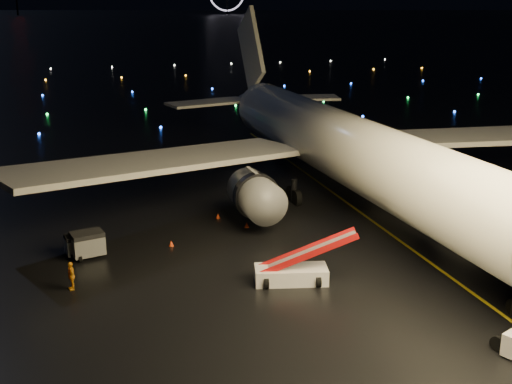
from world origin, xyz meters
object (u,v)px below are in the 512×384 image
airliner (332,105)px  belt_loader (291,258)px  baggage_cart_1 (79,245)px  baggage_cart_0 (88,245)px  crew_c (71,276)px

airliner → belt_loader: 21.62m
belt_loader → baggage_cart_1: 15.87m
baggage_cart_1 → airliner: bearing=10.6°
baggage_cart_0 → belt_loader: bearing=-46.5°
airliner → belt_loader: size_ratio=8.62×
belt_loader → crew_c: belt_loader is taller
baggage_cart_1 → baggage_cart_0: bearing=-53.1°
crew_c → baggage_cart_0: 5.41m
airliner → baggage_cart_1: bearing=-160.8°
belt_loader → baggage_cart_0: belt_loader is taller
crew_c → baggage_cart_1: crew_c is taller
airliner → baggage_cart_0: bearing=-159.0°
crew_c → baggage_cart_1: bearing=165.2°
crew_c → baggage_cart_0: (1.20, 5.27, -0.01)m
belt_loader → airliner: bearing=73.5°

